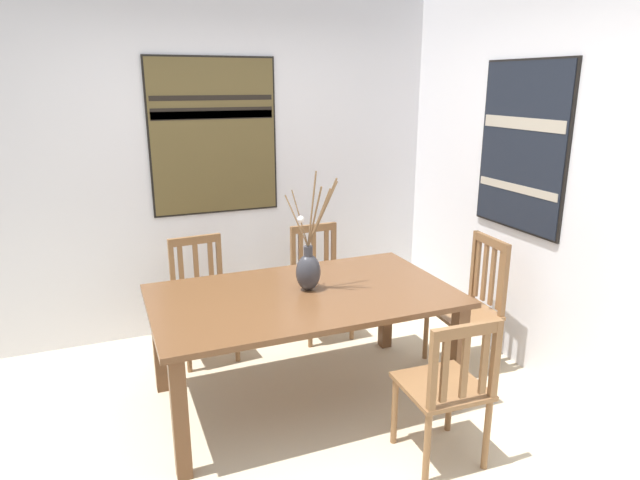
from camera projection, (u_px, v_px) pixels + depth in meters
The scene contains 11 objects.
ground_plane at pixel (302, 446), 3.17m from camera, with size 6.40×6.40×0.03m, color beige.
wall_back at pixel (220, 166), 4.45m from camera, with size 6.40×0.12×2.70m, color silver.
wall_side at pixel (577, 189), 3.46m from camera, with size 0.12×6.40×2.70m, color silver.
dining_table at pixel (304, 307), 3.45m from camera, with size 1.86×1.09×0.74m.
centerpiece_vase at pixel (309, 268), 3.44m from camera, with size 0.31×0.24×0.75m.
chair_0 at pixel (447, 387), 2.90m from camera, with size 0.44×0.44×0.87m.
chair_1 at pixel (471, 303), 3.92m from camera, with size 0.45×0.45×0.96m.
chair_2 at pixel (320, 279), 4.48m from camera, with size 0.42×0.42×0.89m.
chair_3 at pixel (202, 296), 4.11m from camera, with size 0.45×0.45×0.89m.
painting_on_back_wall at pixel (214, 136), 4.30m from camera, with size 1.00×0.05×1.21m.
painting_on_side_wall at pixel (523, 147), 3.77m from camera, with size 0.05×0.83×1.16m.
Camera 1 is at (-0.93, -2.56, 2.00)m, focal length 30.96 mm.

